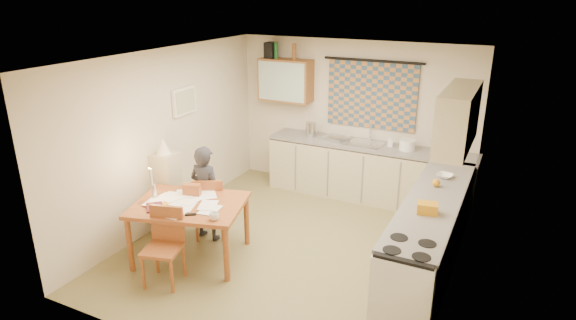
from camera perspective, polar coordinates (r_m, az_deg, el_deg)
The scene contains 44 objects.
floor at distance 6.54m, azimuth 0.63°, elevation -10.24°, with size 4.00×4.50×0.02m, color brown.
ceiling at distance 5.72m, azimuth 0.73°, elevation 12.21°, with size 4.00×4.50×0.02m, color white.
wall_back at distance 8.02m, azimuth 7.72°, elevation 5.05°, with size 4.00×0.02×2.50m, color beige.
wall_front at distance 4.26m, azimuth -12.78°, elevation -8.91°, with size 4.00×0.02×2.50m, color beige.
wall_left at distance 7.07m, azimuth -14.18°, elevation 2.62°, with size 0.02×4.50×2.50m, color beige.
wall_right at distance 5.51m, azimuth 19.90°, elevation -2.89°, with size 0.02×4.50×2.50m, color beige.
window_blind at distance 7.81m, azimuth 9.86°, elevation 7.55°, with size 1.45×0.03×1.05m, color #2E4B64.
curtain_rod at distance 7.69m, azimuth 10.05°, elevation 11.53°, with size 0.04×0.04×1.60m, color black.
wall_cabinet at distance 8.17m, azimuth -0.26°, elevation 9.45°, with size 0.90×0.34×0.70m, color brown.
wall_cabinet_glass at distance 8.02m, azimuth -0.82°, elevation 9.26°, with size 0.84×0.02×0.64m, color #99B2A5.
upper_cabinet_right at distance 5.87m, azimuth 19.54°, elevation 4.70°, with size 0.34×1.30×0.70m, color tan.
framed_print at distance 7.23m, azimuth -12.20°, elevation 6.85°, with size 0.04×0.50×0.40m, color silver.
print_canvas at distance 7.22m, azimuth -12.04°, elevation 6.83°, with size 0.01×0.42×0.32m, color beige.
counter_back at distance 7.87m, azimuth 9.47°, elevation -1.45°, with size 3.30×0.62×0.92m.
counter_right at distance 6.13m, azimuth 16.51°, elevation -8.38°, with size 0.62×2.95×0.92m.
stove at distance 5.06m, azimuth 13.79°, elevation -14.54°, with size 0.59×0.59×0.92m.
sink at distance 7.75m, azimuth 9.10°, elevation 1.60°, with size 0.55×0.45×0.10m, color silver.
tap at distance 7.85m, azimuth 9.76°, elevation 3.18°, with size 0.03×0.03×0.28m, color silver.
dish_rack at distance 7.88m, azimuth 5.72°, elevation 2.59°, with size 0.35×0.30×0.06m, color silver.
kettle at distance 8.01m, azimuth 2.75°, elevation 3.63°, with size 0.18×0.18×0.24m, color silver.
mixing_bowl at distance 7.55m, azimuth 13.96°, elevation 1.74°, with size 0.24×0.24×0.16m, color white.
soap_bottle at distance 7.66m, azimuth 12.03°, elevation 2.19°, with size 0.09×0.10×0.17m, color white.
bowl at distance 6.60m, azimuth 18.11°, elevation -1.80°, with size 0.23×0.23×0.05m, color white.
orange_bag at distance 5.52m, azimuth 16.20°, elevation -5.50°, with size 0.22×0.16×0.12m, color #C68413.
fruit_orange at distance 6.27m, azimuth 17.16°, elevation -2.61°, with size 0.10×0.10×0.10m, color #C68413.
speaker at distance 8.23m, azimuth -2.07°, elevation 12.89°, with size 0.16×0.20×0.26m, color black.
bottle_green at distance 8.18m, azimuth -1.44°, elevation 12.86°, with size 0.07×0.07×0.26m, color #195926.
bottle_brown at distance 8.03m, azimuth 0.74°, elevation 12.73°, with size 0.07×0.07×0.26m, color brown.
dining_table at distance 6.25m, azimuth -11.42°, elevation -8.13°, with size 1.55×1.33×0.75m.
chair_far at distance 6.75m, azimuth -9.15°, elevation -6.77°, with size 0.55×0.55×0.89m.
chair_near at distance 5.87m, azimuth -14.47°, elevation -11.46°, with size 0.50×0.50×0.90m.
person at distance 6.56m, azimuth -9.68°, elevation -3.89°, with size 0.50×0.34×1.32m, color black.
shelf_stand at distance 7.00m, azimuth -14.10°, elevation -3.59°, with size 0.32×0.30×1.11m, color tan.
lampshade at distance 6.77m, azimuth -14.56°, elevation 1.60°, with size 0.20×0.20×0.22m, color silver.
letter_rack at distance 6.26m, azimuth -11.32°, elevation -3.50°, with size 0.22×0.10×0.16m, color brown.
mug at distance 5.60m, azimuth -8.74°, elevation -6.62°, with size 0.13×0.13×0.09m, color white.
magazine at distance 6.05m, azimuth -16.46°, elevation -5.51°, with size 0.32×0.32×0.02m, color maroon.
book at distance 6.16m, azimuth -15.49°, elevation -4.95°, with size 0.18×0.24×0.02m, color #C68413.
orange_box at distance 5.93m, azimuth -15.24°, elevation -5.82°, with size 0.12×0.08×0.04m, color #C68413.
eyeglasses at distance 5.77m, azimuth -11.46°, elevation -6.35°, with size 0.13×0.04×0.02m, color black.
candle_holder at distance 6.31m, azimuth -15.58°, elevation -3.58°, with size 0.06×0.06×0.18m, color silver.
candle at distance 6.22m, azimuth -15.88°, elevation -1.95°, with size 0.02×0.02×0.22m, color white.
candle_flame at distance 6.16m, azimuth -16.15°, elevation -0.96°, with size 0.02×0.02×0.02m, color #FFCC66.
papers at distance 6.14m, azimuth -12.33°, elevation -4.76°, with size 1.00×0.95×0.02m.
Camera 1 is at (2.45, -5.11, 3.26)m, focal length 30.00 mm.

